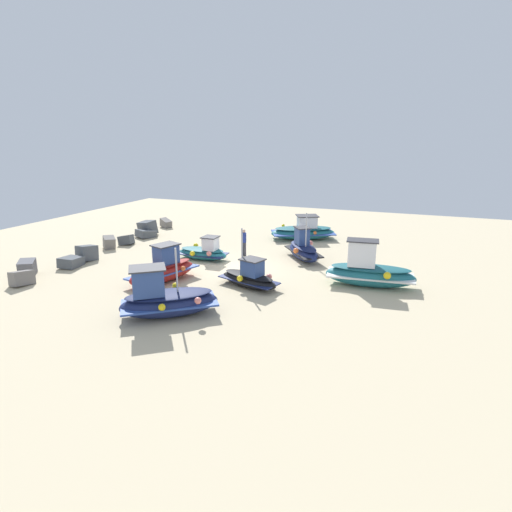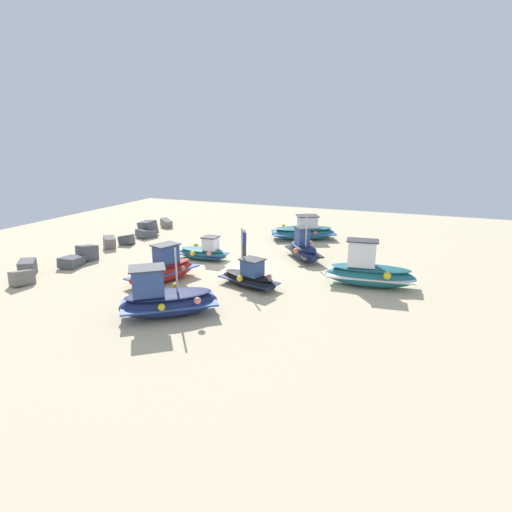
# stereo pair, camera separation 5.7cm
# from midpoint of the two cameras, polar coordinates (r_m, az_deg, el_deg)

# --- Properties ---
(ground_plane) EXTENTS (45.14, 45.14, 0.00)m
(ground_plane) POSITION_cam_midpoint_polar(r_m,az_deg,el_deg) (24.17, -2.44, -1.49)
(ground_plane) COLOR beige
(fishing_boat_0) EXTENTS (3.63, 3.19, 3.00)m
(fishing_boat_0) POSITION_cam_midpoint_polar(r_m,az_deg,el_deg) (25.73, 6.50, 0.92)
(fishing_boat_0) COLOR navy
(fishing_boat_0) RESTS_ON ground_plane
(fishing_boat_1) EXTENTS (2.06, 3.54, 2.99)m
(fishing_boat_1) POSITION_cam_midpoint_polar(r_m,az_deg,el_deg) (20.76, -1.01, -2.98)
(fishing_boat_1) COLOR black
(fishing_boat_1) RESTS_ON ground_plane
(fishing_boat_2) EXTENTS (1.94, 4.61, 2.42)m
(fishing_boat_2) POSITION_cam_midpoint_polar(r_m,az_deg,el_deg) (21.57, 15.35, -2.12)
(fishing_boat_2) COLOR #1E6670
(fishing_boat_2) RESTS_ON ground_plane
(fishing_boat_3) EXTENTS (1.76, 3.28, 1.54)m
(fishing_boat_3) POSITION_cam_midpoint_polar(r_m,az_deg,el_deg) (25.72, -7.39, 0.58)
(fishing_boat_3) COLOR #1E6670
(fishing_boat_3) RESTS_ON ground_plane
(fishing_boat_4) EXTENTS (3.92, 5.19, 1.81)m
(fishing_boat_4) POSITION_cam_midpoint_polar(r_m,az_deg,el_deg) (30.97, 6.57, 3.45)
(fishing_boat_4) COLOR #1E6670
(fishing_boat_4) RESTS_ON ground_plane
(fishing_boat_5) EXTENTS (4.25, 2.71, 2.03)m
(fishing_boat_5) POSITION_cam_midpoint_polar(r_m,az_deg,el_deg) (22.05, -12.84, -1.85)
(fishing_boat_5) COLOR maroon
(fishing_boat_5) RESTS_ON ground_plane
(fishing_boat_6) EXTENTS (3.84, 4.28, 2.94)m
(fishing_boat_6) POSITION_cam_midpoint_polar(r_m,az_deg,el_deg) (17.76, -12.45, -5.94)
(fishing_boat_6) COLOR navy
(fishing_boat_6) RESTS_ON ground_plane
(person_walking) EXTENTS (0.32, 0.32, 1.73)m
(person_walking) POSITION_cam_midpoint_polar(r_m,az_deg,el_deg) (26.20, -1.77, 2.16)
(person_walking) COLOR #2D2D38
(person_walking) RESTS_ON ground_plane
(breakwater_rocks) EXTENTS (16.14, 2.44, 1.28)m
(breakwater_rocks) POSITION_cam_midpoint_polar(r_m,az_deg,el_deg) (29.58, -19.64, 1.62)
(breakwater_rocks) COLOR slate
(breakwater_rocks) RESTS_ON ground_plane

